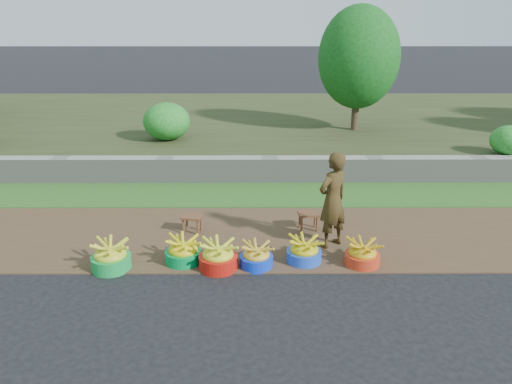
{
  "coord_description": "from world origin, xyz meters",
  "views": [
    {
      "loc": [
        -0.34,
        -6.12,
        3.34
      ],
      "look_at": [
        -0.31,
        1.3,
        0.75
      ],
      "focal_mm": 35.0,
      "sensor_mm": 36.0,
      "label": 1
    }
  ],
  "objects_px": {
    "basin_e": "(304,252)",
    "stool_left": "(192,219)",
    "basin_d": "(256,257)",
    "stool_right": "(308,216)",
    "basin_a": "(111,257)",
    "vendor_woman": "(333,200)",
    "basin_f": "(362,255)",
    "basin_c": "(218,257)",
    "basin_b": "(183,252)"
  },
  "relations": [
    {
      "from": "basin_d",
      "to": "basin_b",
      "type": "bearing_deg",
      "value": 173.3
    },
    {
      "from": "basin_d",
      "to": "stool_right",
      "type": "xyz_separation_m",
      "value": [
        0.86,
        1.27,
        0.1
      ]
    },
    {
      "from": "basin_c",
      "to": "stool_right",
      "type": "bearing_deg",
      "value": 43.38
    },
    {
      "from": "basin_e",
      "to": "basin_f",
      "type": "distance_m",
      "value": 0.83
    },
    {
      "from": "stool_right",
      "to": "vendor_woman",
      "type": "xyz_separation_m",
      "value": [
        0.28,
        -0.61,
        0.51
      ]
    },
    {
      "from": "basin_a",
      "to": "stool_left",
      "type": "height_order",
      "value": "basin_a"
    },
    {
      "from": "stool_left",
      "to": "stool_right",
      "type": "bearing_deg",
      "value": 2.8
    },
    {
      "from": "basin_c",
      "to": "stool_right",
      "type": "xyz_separation_m",
      "value": [
        1.4,
        1.32,
        0.07
      ]
    },
    {
      "from": "basin_c",
      "to": "stool_left",
      "type": "bearing_deg",
      "value": 112.48
    },
    {
      "from": "basin_d",
      "to": "vendor_woman",
      "type": "xyz_separation_m",
      "value": [
        1.15,
        0.67,
        0.6
      ]
    },
    {
      "from": "basin_c",
      "to": "stool_left",
      "type": "distance_m",
      "value": 1.33
    },
    {
      "from": "basin_d",
      "to": "stool_right",
      "type": "bearing_deg",
      "value": 55.85
    },
    {
      "from": "basin_d",
      "to": "basin_f",
      "type": "height_order",
      "value": "basin_f"
    },
    {
      "from": "basin_c",
      "to": "stool_right",
      "type": "relative_size",
      "value": 1.55
    },
    {
      "from": "basin_e",
      "to": "basin_c",
      "type": "bearing_deg",
      "value": -171.28
    },
    {
      "from": "vendor_woman",
      "to": "stool_left",
      "type": "bearing_deg",
      "value": -50.85
    },
    {
      "from": "stool_left",
      "to": "stool_right",
      "type": "relative_size",
      "value": 1.03
    },
    {
      "from": "basin_d",
      "to": "stool_right",
      "type": "height_order",
      "value": "basin_d"
    },
    {
      "from": "stool_right",
      "to": "basin_e",
      "type": "bearing_deg",
      "value": -98.85
    },
    {
      "from": "basin_d",
      "to": "basin_f",
      "type": "bearing_deg",
      "value": 1.6
    },
    {
      "from": "basin_f",
      "to": "stool_right",
      "type": "xyz_separation_m",
      "value": [
        -0.64,
        1.23,
        0.09
      ]
    },
    {
      "from": "basin_d",
      "to": "stool_left",
      "type": "relative_size",
      "value": 1.29
    },
    {
      "from": "stool_left",
      "to": "basin_a",
      "type": "bearing_deg",
      "value": -128.81
    },
    {
      "from": "vendor_woman",
      "to": "basin_f",
      "type": "bearing_deg",
      "value": 82.36
    },
    {
      "from": "basin_d",
      "to": "stool_left",
      "type": "bearing_deg",
      "value": 131.53
    },
    {
      "from": "basin_f",
      "to": "vendor_woman",
      "type": "distance_m",
      "value": 0.93
    },
    {
      "from": "vendor_woman",
      "to": "basin_c",
      "type": "bearing_deg",
      "value": -14.62
    },
    {
      "from": "stool_right",
      "to": "basin_f",
      "type": "bearing_deg",
      "value": -62.43
    },
    {
      "from": "basin_f",
      "to": "stool_right",
      "type": "distance_m",
      "value": 1.39
    },
    {
      "from": "basin_f",
      "to": "basin_b",
      "type": "bearing_deg",
      "value": 178.18
    },
    {
      "from": "basin_b",
      "to": "stool_left",
      "type": "height_order",
      "value": "basin_b"
    },
    {
      "from": "basin_b",
      "to": "basin_c",
      "type": "bearing_deg",
      "value": -18.61
    },
    {
      "from": "basin_a",
      "to": "basin_f",
      "type": "bearing_deg",
      "value": 1.57
    },
    {
      "from": "basin_d",
      "to": "stool_right",
      "type": "distance_m",
      "value": 1.54
    },
    {
      "from": "basin_e",
      "to": "stool_left",
      "type": "relative_size",
      "value": 1.38
    },
    {
      "from": "basin_a",
      "to": "basin_b",
      "type": "relative_size",
      "value": 1.06
    },
    {
      "from": "basin_b",
      "to": "stool_right",
      "type": "bearing_deg",
      "value": 31.02
    },
    {
      "from": "basin_f",
      "to": "stool_left",
      "type": "xyz_separation_m",
      "value": [
        -2.55,
        1.14,
        0.08
      ]
    },
    {
      "from": "basin_d",
      "to": "basin_e",
      "type": "xyz_separation_m",
      "value": [
        0.69,
        0.14,
        0.01
      ]
    },
    {
      "from": "basin_a",
      "to": "basin_b",
      "type": "bearing_deg",
      "value": 10.22
    },
    {
      "from": "basin_a",
      "to": "basin_d",
      "type": "bearing_deg",
      "value": 1.55
    },
    {
      "from": "basin_c",
      "to": "basin_b",
      "type": "bearing_deg",
      "value": 161.39
    },
    {
      "from": "basin_b",
      "to": "stool_right",
      "type": "relative_size",
      "value": 1.47
    },
    {
      "from": "basin_e",
      "to": "basin_b",
      "type": "bearing_deg",
      "value": -179.51
    },
    {
      "from": "basin_f",
      "to": "vendor_woman",
      "type": "relative_size",
      "value": 0.34
    },
    {
      "from": "basin_d",
      "to": "vendor_woman",
      "type": "bearing_deg",
      "value": 30.15
    },
    {
      "from": "basin_b",
      "to": "vendor_woman",
      "type": "xyz_separation_m",
      "value": [
        2.2,
        0.54,
        0.59
      ]
    },
    {
      "from": "basin_a",
      "to": "vendor_woman",
      "type": "relative_size",
      "value": 0.38
    },
    {
      "from": "basin_b",
      "to": "basin_d",
      "type": "height_order",
      "value": "basin_b"
    },
    {
      "from": "basin_c",
      "to": "stool_right",
      "type": "height_order",
      "value": "basin_c"
    }
  ]
}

